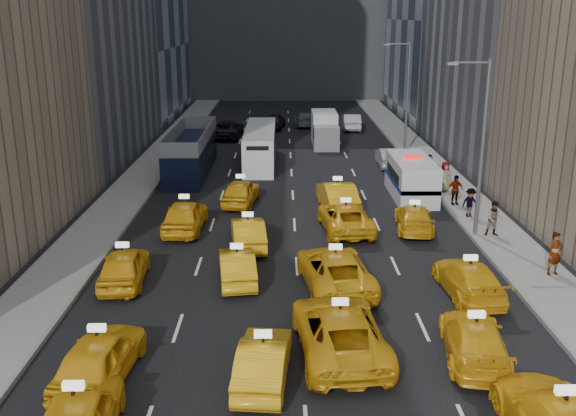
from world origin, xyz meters
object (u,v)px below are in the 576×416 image
double_decker (191,151)px  city_bus (260,146)px  nypd_van (411,178)px  box_truck (325,129)px  pedestrian_0 (555,254)px

double_decker → city_bus: bearing=32.4°
city_bus → nypd_van: bearing=-51.0°
city_bus → box_truck: bearing=46.2°
double_decker → city_bus: (4.88, 2.96, -0.25)m
city_bus → pedestrian_0: 26.24m
nypd_van → double_decker: (-14.64, 6.59, 0.40)m
double_decker → box_truck: 14.40m
nypd_van → city_bus: (-9.76, 9.55, 0.16)m
pedestrian_0 → nypd_van: bearing=88.6°
pedestrian_0 → city_bus: bearing=103.5°
nypd_van → city_bus: size_ratio=0.59×
city_bus → box_truck: box_truck is taller
nypd_van → pedestrian_0: bearing=-66.2°
double_decker → box_truck: size_ratio=1.78×
double_decker → pedestrian_0: (18.37, -19.55, -0.48)m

